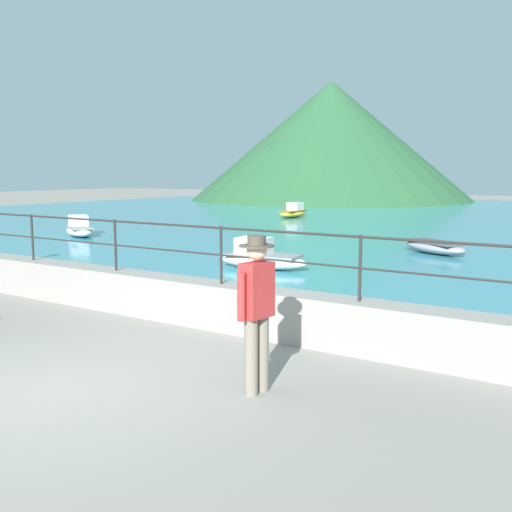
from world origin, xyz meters
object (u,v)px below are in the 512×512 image
person_walking (257,306)px  boat_3 (261,258)px  boat_1 (79,229)px  boat_4 (435,247)px  boat_2 (293,212)px

person_walking → boat_3: bearing=122.2°
boat_1 → boat_4: boat_1 is taller
boat_1 → boat_2: size_ratio=1.04×
person_walking → boat_4: bearing=97.4°
boat_1 → boat_2: same height
person_walking → boat_3: (-4.33, 6.89, -0.65)m
boat_3 → person_walking: bearing=-57.8°
boat_1 → boat_4: (12.47, 2.46, -0.07)m
person_walking → boat_3: size_ratio=0.73×
person_walking → boat_2: size_ratio=0.75×
boat_2 → boat_4: boat_2 is taller
boat_1 → boat_3: 10.03m
boat_1 → boat_2: bearing=80.0°
person_walking → boat_1: 16.94m
boat_1 → boat_4: size_ratio=1.00×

